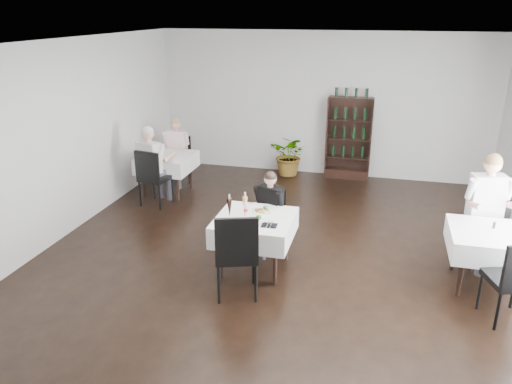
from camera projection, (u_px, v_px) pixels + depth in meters
room_shell at (277, 167)px, 6.39m from camera, size 9.00×9.00×9.00m
wine_shelf at (349, 139)px, 10.39m from camera, size 0.90×0.28×1.75m
main_table at (255, 227)px, 6.76m from camera, size 1.03×1.03×0.77m
left_table at (167, 163)px, 9.59m from camera, size 0.98×0.98×0.77m
right_table at (489, 242)px, 6.33m from camera, size 0.98×0.98×0.77m
potted_tree at (290, 155)px, 10.71m from camera, size 0.94×0.86×0.89m
main_chair_far at (272, 215)px, 7.50m from camera, size 0.41×0.42×0.86m
main_chair_near at (237, 250)px, 6.06m from camera, size 0.65×0.66×1.14m
left_chair_far at (181, 156)px, 10.35m from camera, size 0.52×0.52×0.92m
left_chair_near at (152, 174)px, 8.95m from camera, size 0.56×0.56×1.06m
right_chair_far at (491, 229)px, 6.90m from camera, size 0.50×0.50×0.95m
diner_main at (268, 206)px, 7.21m from camera, size 0.55×0.58×1.24m
diner_left_far at (176, 146)px, 10.03m from camera, size 0.55×0.57×1.38m
diner_left_near at (153, 159)px, 8.99m from camera, size 0.62×0.66×1.48m
diner_right_far at (489, 203)px, 6.76m from camera, size 0.66×0.69×1.61m
plate_far at (262, 211)px, 6.88m from camera, size 0.32×0.32×0.08m
plate_near at (254, 220)px, 6.57m from camera, size 0.34×0.34×0.08m
pilsner_dark at (230, 208)px, 6.67m from camera, size 0.08×0.08×0.33m
pilsner_lager at (245, 205)px, 6.76m from camera, size 0.08×0.08×0.33m
coke_bottle at (246, 209)px, 6.75m from camera, size 0.06×0.06×0.22m
napkin_cutlery at (269, 225)px, 6.45m from camera, size 0.21×0.23×0.02m
pepper_mill at (494, 225)px, 6.36m from camera, size 0.04×0.04×0.09m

